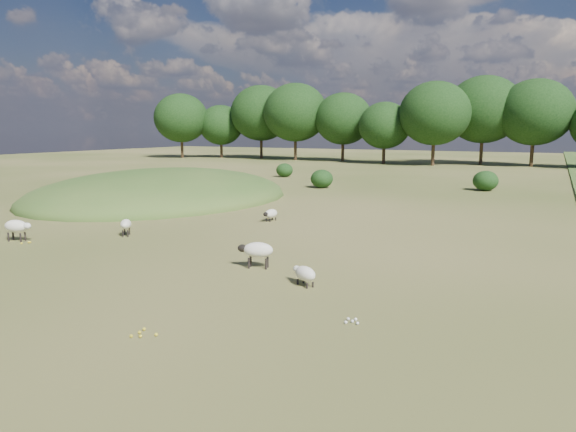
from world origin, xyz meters
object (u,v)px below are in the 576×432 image
object	(u,v)px
sheep_2	(257,250)
sheep_4	(17,226)
sheep_3	(126,224)
sheep_1	(305,273)
sheep_5	(271,214)

from	to	relation	value
sheep_2	sheep_4	size ratio (longest dim) A/B	0.98
sheep_3	sheep_4	bearing A→B (deg)	96.25
sheep_2	sheep_4	xyz separation A→B (m)	(-11.23, -1.03, 0.01)
sheep_4	sheep_1	bearing A→B (deg)	-12.96
sheep_4	sheep_5	distance (m)	11.66
sheep_1	sheep_5	distance (m)	11.18
sheep_1	sheep_4	bearing A→B (deg)	29.99
sheep_5	sheep_4	bearing A→B (deg)	-32.15
sheep_3	sheep_4	world-z (taller)	sheep_4
sheep_4	sheep_3	bearing A→B (deg)	29.58
sheep_1	sheep_2	xyz separation A→B (m)	(-2.31, 1.05, 0.25)
sheep_1	sheep_2	distance (m)	2.55
sheep_1	sheep_3	bearing A→B (deg)	13.79
sheep_2	sheep_4	bearing A→B (deg)	-11.99
sheep_4	sheep_5	size ratio (longest dim) A/B	1.20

